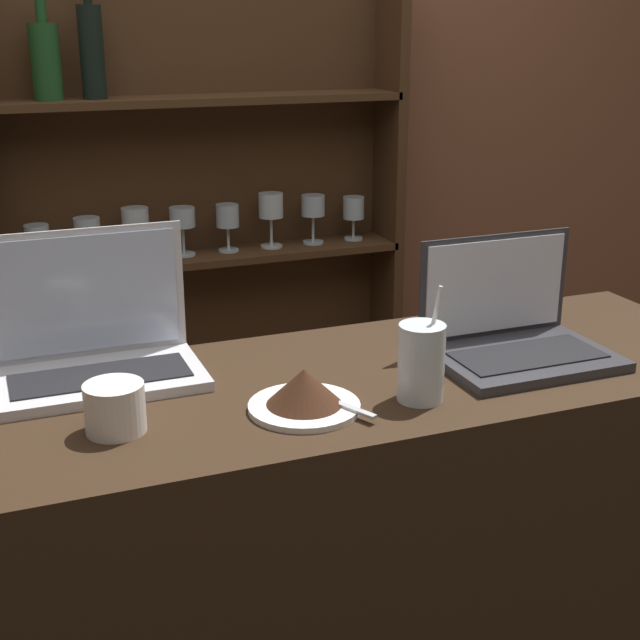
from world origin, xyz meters
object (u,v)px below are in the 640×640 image
object	(u,v)px
laptop_far	(514,333)
coffee_cup	(115,408)
laptop_near	(94,344)
water_glass	(421,362)
cake_plate	(304,392)

from	to	relation	value
laptop_far	coffee_cup	distance (m)	0.72
laptop_near	water_glass	xyz separation A→B (m)	(0.47, -0.29, 0.01)
laptop_far	cake_plate	xyz separation A→B (m)	(-0.43, -0.08, -0.02)
laptop_near	water_glass	bearing A→B (deg)	-31.70
water_glass	coffee_cup	bearing A→B (deg)	172.62
laptop_far	cake_plate	distance (m)	0.44
laptop_far	coffee_cup	size ratio (longest dim) A/B	3.45
cake_plate	coffee_cup	distance (m)	0.29
laptop_near	water_glass	size ratio (longest dim) A/B	1.82
cake_plate	coffee_cup	xyz separation A→B (m)	(-0.29, 0.03, 0.01)
laptop_far	coffee_cup	world-z (taller)	laptop_far
laptop_near	cake_plate	bearing A→B (deg)	-42.63
laptop_near	laptop_far	bearing A→B (deg)	-14.06
coffee_cup	water_glass	bearing A→B (deg)	-7.38
cake_plate	water_glass	bearing A→B (deg)	-9.11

